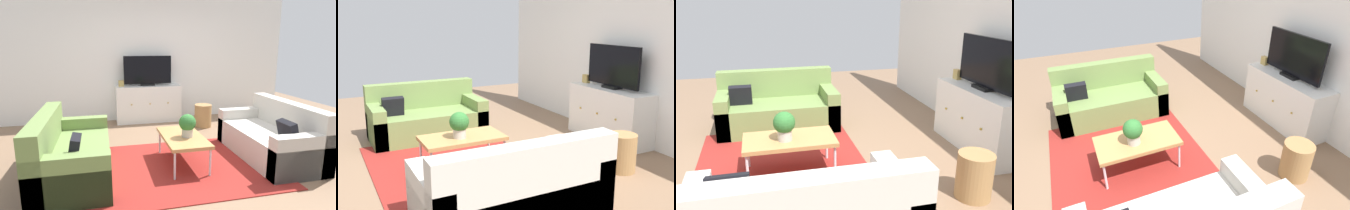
# 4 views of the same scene
# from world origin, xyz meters

# --- Properties ---
(ground_plane) EXTENTS (10.00, 10.00, 0.00)m
(ground_plane) POSITION_xyz_m (0.00, 0.00, 0.00)
(ground_plane) COLOR #84664C
(wall_back) EXTENTS (6.40, 0.12, 2.70)m
(wall_back) POSITION_xyz_m (0.00, 2.55, 1.35)
(wall_back) COLOR white
(wall_back) RESTS_ON ground_plane
(area_rug) EXTENTS (2.50, 1.90, 0.01)m
(area_rug) POSITION_xyz_m (0.00, -0.15, 0.01)
(area_rug) COLOR maroon
(area_rug) RESTS_ON ground_plane
(couch_left_side) EXTENTS (0.85, 1.66, 0.81)m
(couch_left_side) POSITION_xyz_m (-1.43, -0.10, 0.27)
(couch_left_side) COLOR olive
(couch_left_side) RESTS_ON ground_plane
(coffee_table) EXTENTS (0.54, 0.97, 0.41)m
(coffee_table) POSITION_xyz_m (0.06, -0.07, 0.38)
(coffee_table) COLOR #B7844C
(coffee_table) RESTS_ON ground_plane
(potted_plant) EXTENTS (0.23, 0.23, 0.31)m
(potted_plant) POSITION_xyz_m (0.11, -0.12, 0.58)
(potted_plant) COLOR #B7B2A8
(potted_plant) RESTS_ON coffee_table
(tv_console) EXTENTS (1.37, 0.47, 0.77)m
(tv_console) POSITION_xyz_m (-0.02, 2.27, 0.39)
(tv_console) COLOR white
(tv_console) RESTS_ON ground_plane
(flat_screen_tv) EXTENTS (1.01, 0.16, 0.62)m
(flat_screen_tv) POSITION_xyz_m (-0.02, 2.29, 1.08)
(flat_screen_tv) COLOR black
(flat_screen_tv) RESTS_ON tv_console
(mantel_clock) EXTENTS (0.11, 0.07, 0.13)m
(mantel_clock) POSITION_xyz_m (-0.59, 2.27, 0.84)
(mantel_clock) COLOR tan
(mantel_clock) RESTS_ON tv_console
(wicker_basket) EXTENTS (0.34, 0.34, 0.45)m
(wicker_basket) POSITION_xyz_m (0.97, 1.58, 0.23)
(wicker_basket) COLOR #9E7547
(wicker_basket) RESTS_ON ground_plane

